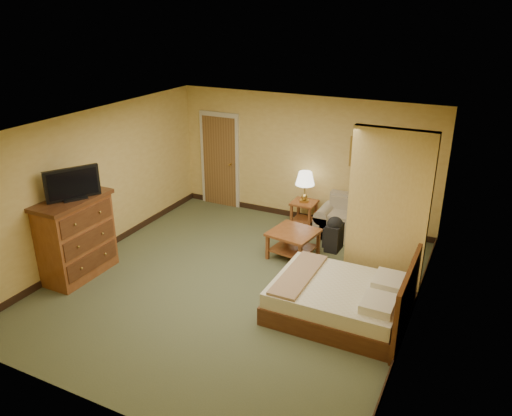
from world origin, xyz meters
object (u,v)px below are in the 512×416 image
Objects in this scene: coffee_table at (293,239)px; dresser at (76,237)px; bed at (342,299)px; loveseat at (358,226)px.

coffee_table is 3.69m from dresser.
coffee_table is at bearing 36.10° from dresser.
coffee_table is 0.64× the size of dresser.
bed is at bearing -46.62° from coffee_table.
bed reaches higher than coffee_table.
loveseat is at bearing 100.58° from bed.
bed is at bearing -79.42° from loveseat.
loveseat is 1.51m from coffee_table.
loveseat is 1.15× the size of dresser.
bed is (0.50, -2.67, 0.02)m from loveseat.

